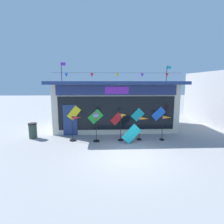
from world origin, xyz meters
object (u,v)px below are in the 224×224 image
Objects in this scene: wind_spinner_far_left at (75,125)px; wind_spinner_center_right at (143,124)px; wind_spinner_right at (166,122)px; display_kite_on_ground at (131,134)px; kite_shop_building at (115,104)px; trash_bin at (33,131)px; wind_spinner_center_left at (123,123)px; wind_spinner_left at (96,121)px.

wind_spinner_center_right is at bearing -0.02° from wind_spinner_far_left.
display_kite_on_ground is (-2.11, -0.54, -0.53)m from wind_spinner_right.
trash_bin is (-5.21, -2.65, -1.29)m from kite_shop_building.
wind_spinner_far_left reaches higher than trash_bin.
wind_spinner_center_left is (0.26, -3.34, -0.69)m from kite_shop_building.
trash_bin is (-2.70, 0.60, -0.48)m from wind_spinner_far_left.
display_kite_on_ground reaches higher than trash_bin.
wind_spinner_far_left is at bearing -127.77° from kite_shop_building.
wind_spinner_far_left is at bearing 178.08° from wind_spinner_center_left.
display_kite_on_ground is at bearing -12.66° from wind_spinner_left.
wind_spinner_center_right is at bearing -65.66° from kite_shop_building.
kite_shop_building is 3.42m from wind_spinner_center_left.
kite_shop_building reaches higher than trash_bin.
wind_spinner_center_left reaches higher than display_kite_on_ground.
wind_spinner_right is (2.55, -0.03, 0.01)m from wind_spinner_center_left.
wind_spinner_center_left is at bearing 4.60° from wind_spinner_left.
wind_spinner_right is (2.81, -3.37, -0.67)m from kite_shop_building.
wind_spinner_left is at bearing -9.93° from wind_spinner_far_left.
wind_spinner_center_left is at bearing -7.18° from trash_bin.
kite_shop_building reaches higher than wind_spinner_left.
trash_bin is at bearing -153.05° from kite_shop_building.
wind_spinner_left is 1.16× the size of wind_spinner_right.
wind_spinner_far_left is 0.87× the size of wind_spinner_left.
kite_shop_building is 5.99m from trash_bin.
wind_spinner_right is at bearing 14.51° from display_kite_on_ground.
wind_spinner_left is at bearing -175.50° from wind_spinner_center_right.
kite_shop_building reaches higher than wind_spinner_center_left.
kite_shop_building is at bearing 69.77° from wind_spinner_left.
kite_shop_building is 3.73m from wind_spinner_left.
kite_shop_building reaches higher than wind_spinner_right.
wind_spinner_far_left is 2.80m from trash_bin.
wind_spinner_center_left is 1.57× the size of display_kite_on_ground.
wind_spinner_right is at bearing -50.09° from kite_shop_building.
kite_shop_building is 8.41× the size of display_kite_on_ground.
trash_bin is at bearing 174.89° from wind_spinner_center_right.
wind_spinner_left is 4.09m from trash_bin.
wind_spinner_center_left is 5.55m from trash_bin.
wind_spinner_right is at bearing 1.38° from wind_spinner_left.
kite_shop_building is 5.11× the size of wind_spinner_left.
kite_shop_building is at bearing 114.34° from wind_spinner_center_right.
wind_spinner_far_left is 1.29m from wind_spinner_left.
wind_spinner_center_left reaches higher than wind_spinner_center_right.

